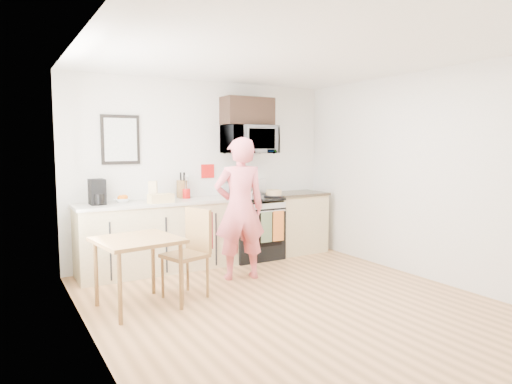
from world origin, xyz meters
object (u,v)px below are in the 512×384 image
microwave (249,140)px  chair (194,240)px  dining_table (137,246)px  person (240,209)px  cake (274,193)px  range (253,229)px

microwave → chair: 2.19m
dining_table → chair: size_ratio=0.80×
person → dining_table: bearing=29.0°
dining_table → cake: bearing=24.9°
microwave → person: 1.44m
dining_table → chair: chair is taller
person → range: bearing=-115.6°
person → cake: bearing=-131.0°
chair → cake: (1.68, 0.99, 0.34)m
range → microwave: microwave is taller
dining_table → range: bearing=30.9°
range → microwave: (-0.00, 0.10, 1.32)m
chair → cake: bearing=13.8°
cake → chair: bearing=-149.4°
microwave → range: bearing=-89.9°
dining_table → person: bearing=16.1°
person → chair: (-0.74, -0.31, -0.26)m
range → cake: size_ratio=4.04×
microwave → chair: microwave is taller
cake → dining_table: bearing=-155.1°
person → cake: 1.16m
microwave → cake: (0.28, -0.25, -0.79)m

